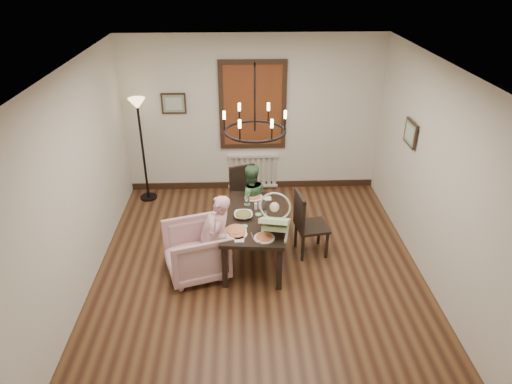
{
  "coord_description": "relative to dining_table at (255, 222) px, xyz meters",
  "views": [
    {
      "loc": [
        -0.24,
        -5.16,
        3.96
      ],
      "look_at": [
        -0.03,
        0.32,
        1.05
      ],
      "focal_mm": 32.0,
      "sensor_mm": 36.0,
      "label": 1
    }
  ],
  "objects": [
    {
      "name": "window_blinds",
      "position": [
        0.04,
        2.19,
        0.99
      ],
      "size": [
        1.0,
        0.03,
        1.4
      ],
      "primitive_type": "cube",
      "color": "brown",
      "rests_on": "room_shell"
    },
    {
      "name": "salad_bowl",
      "position": [
        -0.16,
        -0.02,
        0.12
      ],
      "size": [
        0.31,
        0.31,
        0.08
      ],
      "primitive_type": "imported",
      "color": "white",
      "rests_on": "dining_table"
    },
    {
      "name": "pizza_platter",
      "position": [
        -0.27,
        -0.37,
        0.1
      ],
      "size": [
        0.29,
        0.29,
        0.04
      ],
      "primitive_type": "cylinder",
      "color": "tan",
      "rests_on": "dining_table"
    },
    {
      "name": "chair_right",
      "position": [
        0.83,
        0.1,
        -0.11
      ],
      "size": [
        0.5,
        0.5,
        1.0
      ],
      "primitive_type": null,
      "rotation": [
        0.0,
        0.0,
        1.73
      ],
      "color": "black",
      "rests_on": "room_shell"
    },
    {
      "name": "picture_back",
      "position": [
        -1.31,
        2.2,
        1.04
      ],
      "size": [
        0.42,
        0.03,
        0.36
      ],
      "primitive_type": "cube",
      "color": "black",
      "rests_on": "room_shell"
    },
    {
      "name": "seated_man",
      "position": [
        -0.05,
        0.69,
        -0.13
      ],
      "size": [
        0.54,
        0.47,
        0.96
      ],
      "primitive_type": "imported",
      "rotation": [
        0.0,
        0.0,
        3.39
      ],
      "color": "#426F42",
      "rests_on": "room_shell"
    },
    {
      "name": "radiator",
      "position": [
        0.04,
        2.21,
        -0.26
      ],
      "size": [
        0.92,
        0.12,
        0.62
      ],
      "primitive_type": null,
      "color": "silver",
      "rests_on": "room_shell"
    },
    {
      "name": "chandelier",
      "position": [
        0.0,
        -0.0,
        1.34
      ],
      "size": [
        0.8,
        0.8,
        0.04
      ],
      "primitive_type": "torus",
      "color": "black",
      "rests_on": "room_shell"
    },
    {
      "name": "chair_far",
      "position": [
        -0.1,
        0.93,
        -0.12
      ],
      "size": [
        0.54,
        0.54,
        0.97
      ],
      "primitive_type": null,
      "rotation": [
        0.0,
        0.0,
        0.33
      ],
      "color": "black",
      "rests_on": "room_shell"
    },
    {
      "name": "armchair",
      "position": [
        -0.81,
        -0.32,
        -0.24
      ],
      "size": [
        1.0,
        0.99,
        0.73
      ],
      "primitive_type": "imported",
      "rotation": [
        0.0,
        0.0,
        -1.27
      ],
      "color": "#CB9B9D",
      "rests_on": "room_shell"
    },
    {
      "name": "dining_table",
      "position": [
        0.0,
        0.0,
        0.0
      ],
      "size": [
        0.96,
        1.55,
        0.69
      ],
      "rotation": [
        0.0,
        0.0,
        -0.09
      ],
      "color": "black",
      "rests_on": "room_shell"
    },
    {
      "name": "baby_bouncer",
      "position": [
        0.25,
        -0.4,
        0.28
      ],
      "size": [
        0.53,
        0.66,
        0.39
      ],
      "primitive_type": null,
      "rotation": [
        0.0,
        0.0,
        -0.19
      ],
      "color": "#BBD593",
      "rests_on": "dining_table"
    },
    {
      "name": "drinking_glass",
      "position": [
        0.13,
        -0.09,
        0.15
      ],
      "size": [
        0.06,
        0.06,
        0.13
      ],
      "primitive_type": "cylinder",
      "color": "silver",
      "rests_on": "dining_table"
    },
    {
      "name": "elderly_woman",
      "position": [
        -0.47,
        -0.39,
        -0.1
      ],
      "size": [
        0.32,
        0.42,
        1.02
      ],
      "primitive_type": "imported",
      "rotation": [
        0.0,
        0.0,
        -1.8
      ],
      "color": "#E6A2A9",
      "rests_on": "room_shell"
    },
    {
      "name": "room_shell",
      "position": [
        0.04,
        0.1,
        0.79
      ],
      "size": [
        4.51,
        5.0,
        2.81
      ],
      "color": "brown",
      "rests_on": "ground"
    },
    {
      "name": "floor_lamp",
      "position": [
        -1.86,
        1.88,
        0.29
      ],
      "size": [
        0.3,
        0.3,
        1.8
      ],
      "primitive_type": null,
      "color": "black",
      "rests_on": "room_shell"
    },
    {
      "name": "picture_right",
      "position": [
        2.25,
        0.63,
        1.04
      ],
      "size": [
        0.03,
        0.42,
        0.36
      ],
      "primitive_type": "cube",
      "rotation": [
        0.0,
        0.0,
        1.57
      ],
      "color": "black",
      "rests_on": "room_shell"
    }
  ]
}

